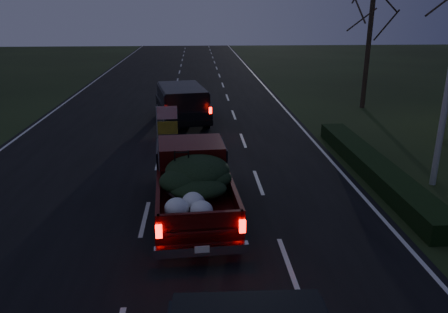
{
  "coord_description": "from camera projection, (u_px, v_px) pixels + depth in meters",
  "views": [
    {
      "loc": [
        1.54,
        -11.27,
        5.69
      ],
      "look_at": [
        2.36,
        1.56,
        1.3
      ],
      "focal_mm": 35.0,
      "sensor_mm": 36.0,
      "label": 1
    }
  ],
  "objects": [
    {
      "name": "ground",
      "position": [
        145.0,
        219.0,
        12.39
      ],
      "size": [
        120.0,
        120.0,
        0.0
      ],
      "primitive_type": "plane",
      "color": "black",
      "rests_on": "ground"
    },
    {
      "name": "road_asphalt",
      "position": [
        145.0,
        219.0,
        12.39
      ],
      "size": [
        14.0,
        120.0,
        0.02
      ],
      "primitive_type": "cube",
      "color": "black",
      "rests_on": "ground"
    },
    {
      "name": "hedge_row",
      "position": [
        373.0,
        167.0,
        15.6
      ],
      "size": [
        1.0,
        10.0,
        0.6
      ],
      "primitive_type": "cube",
      "color": "black",
      "rests_on": "ground"
    },
    {
      "name": "bare_tree_far",
      "position": [
        371.0,
        16.0,
        24.62
      ],
      "size": [
        3.6,
        3.6,
        7.0
      ],
      "color": "black",
      "rests_on": "ground"
    },
    {
      "name": "pickup_truck",
      "position": [
        193.0,
        179.0,
        12.43
      ],
      "size": [
        2.43,
        5.56,
        2.85
      ],
      "rotation": [
        0.0,
        0.0,
        0.07
      ],
      "color": "#3D0908",
      "rests_on": "ground"
    },
    {
      "name": "lead_suv",
      "position": [
        182.0,
        100.0,
        22.61
      ],
      "size": [
        3.09,
        5.62,
        1.53
      ],
      "rotation": [
        0.0,
        0.0,
        0.17
      ],
      "color": "black",
      "rests_on": "ground"
    }
  ]
}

